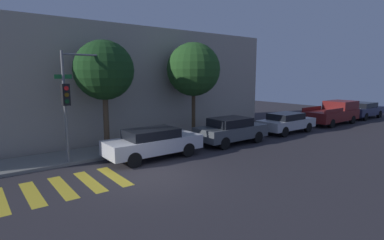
# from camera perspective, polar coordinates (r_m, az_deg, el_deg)

# --- Properties ---
(ground_plane) EXTENTS (60.00, 60.00, 0.00)m
(ground_plane) POSITION_cam_1_polar(r_m,az_deg,el_deg) (11.82, -8.32, -10.57)
(ground_plane) COLOR #2D2B30
(sidewalk) EXTENTS (26.00, 2.39, 0.14)m
(sidewalk) POSITION_cam_1_polar(r_m,az_deg,el_deg) (15.64, -16.24, -5.79)
(sidewalk) COLOR slate
(sidewalk) RESTS_ON ground
(building_row) EXTENTS (26.00, 6.00, 6.66)m
(building_row) POSITION_cam_1_polar(r_m,az_deg,el_deg) (19.54, -21.58, 6.43)
(building_row) COLOR #A89E8E
(building_row) RESTS_ON ground
(crosswalk) EXTENTS (5.17, 2.60, 0.00)m
(crosswalk) POSITION_cam_1_polar(r_m,az_deg,el_deg) (11.44, -25.79, -12.00)
(crosswalk) COLOR gold
(crosswalk) RESTS_ON ground
(traffic_light_pole) EXTENTS (2.30, 0.56, 4.86)m
(traffic_light_pole) POSITION_cam_1_polar(r_m,az_deg,el_deg) (13.71, -21.35, 5.63)
(traffic_light_pole) COLOR slate
(traffic_light_pole) RESTS_ON ground
(sedan_near_corner) EXTENTS (4.55, 1.76, 1.40)m
(sedan_near_corner) POSITION_cam_1_polar(r_m,az_deg,el_deg) (14.06, -7.39, -4.25)
(sedan_near_corner) COLOR silver
(sedan_near_corner) RESTS_ON ground
(sedan_middle) EXTENTS (4.22, 1.87, 1.47)m
(sedan_middle) POSITION_cam_1_polar(r_m,az_deg,el_deg) (17.09, 7.44, -1.87)
(sedan_middle) COLOR #4C5156
(sedan_middle) RESTS_ON ground
(sedan_far_end) EXTENTS (4.26, 1.79, 1.34)m
(sedan_far_end) POSITION_cam_1_polar(r_m,az_deg,el_deg) (21.05, 17.54, -0.39)
(sedan_far_end) COLOR #B7BABF
(sedan_far_end) RESTS_ON ground
(pickup_truck) EXTENTS (5.20, 2.07, 1.78)m
(pickup_truck) POSITION_cam_1_polar(r_m,az_deg,el_deg) (26.29, 25.33, 1.27)
(pickup_truck) COLOR maroon
(pickup_truck) RESTS_ON ground
(sedan_tail_of_row) EXTENTS (4.56, 1.87, 1.42)m
(sedan_tail_of_row) POSITION_cam_1_polar(r_m,az_deg,el_deg) (31.03, 29.78, 1.72)
(sedan_tail_of_row) COLOR #2D3351
(sedan_tail_of_row) RESTS_ON ground
(tree_near_corner) EXTENTS (2.90, 2.90, 5.54)m
(tree_near_corner) POSITION_cam_1_polar(r_m,az_deg,el_deg) (15.32, -16.42, 9.01)
(tree_near_corner) COLOR brown
(tree_near_corner) RESTS_ON ground
(tree_midblock) EXTENTS (3.18, 3.18, 5.78)m
(tree_midblock) POSITION_cam_1_polar(r_m,az_deg,el_deg) (18.06, 0.29, 9.58)
(tree_midblock) COLOR #4C3823
(tree_midblock) RESTS_ON ground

